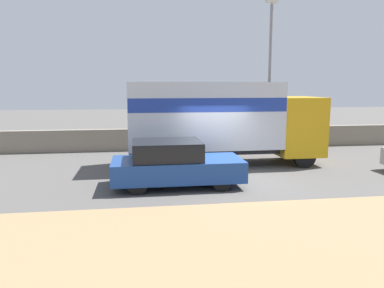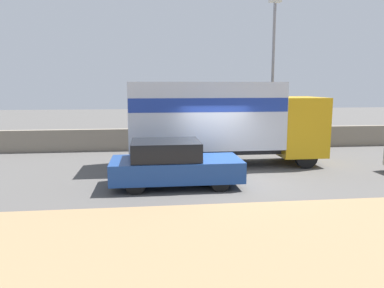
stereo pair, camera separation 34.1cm
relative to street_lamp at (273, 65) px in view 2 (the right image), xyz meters
name	(u,v)px [view 2 (the right image)]	position (x,y,z in m)	size (l,w,h in m)	color
ground_plane	(222,181)	(-3.54, -5.49, -4.17)	(80.00, 80.00, 0.00)	#514F4C
dirt_shoulder_foreground	(285,259)	(-3.54, -11.36, -4.15)	(60.00, 6.64, 0.04)	#937551
stone_wall_backdrop	(197,138)	(-3.54, 1.04, -3.63)	(60.00, 0.35, 1.08)	gray
street_lamp	(273,65)	(0.00, 0.00, 0.00)	(0.56, 0.28, 7.23)	slate
box_truck	(222,117)	(-3.06, -2.96, -2.23)	(7.71, 2.37, 3.33)	gold
car_hatchback	(173,164)	(-5.22, -5.90, -3.44)	(4.13, 1.90, 1.47)	navy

